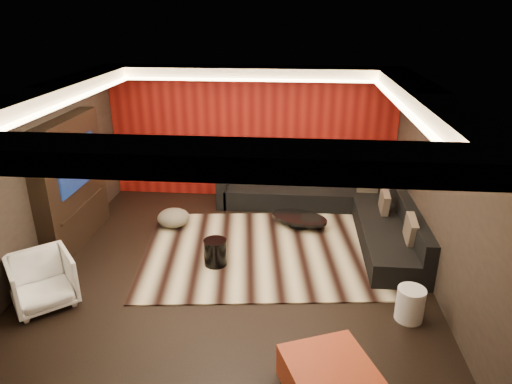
# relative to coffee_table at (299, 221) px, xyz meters

# --- Properties ---
(floor) EXTENTS (6.00, 6.00, 0.02)m
(floor) POSITION_rel_coffee_table_xyz_m (-1.04, -1.52, -0.12)
(floor) COLOR black
(floor) RESTS_ON ground
(ceiling) EXTENTS (6.00, 6.00, 0.02)m
(ceiling) POSITION_rel_coffee_table_xyz_m (-1.04, -1.52, 2.70)
(ceiling) COLOR silver
(ceiling) RESTS_ON ground
(wall_back) EXTENTS (6.00, 0.02, 2.80)m
(wall_back) POSITION_rel_coffee_table_xyz_m (-1.04, 1.49, 1.29)
(wall_back) COLOR black
(wall_back) RESTS_ON ground
(wall_left) EXTENTS (0.02, 6.00, 2.80)m
(wall_left) POSITION_rel_coffee_table_xyz_m (-4.05, -1.52, 1.29)
(wall_left) COLOR black
(wall_left) RESTS_ON ground
(wall_right) EXTENTS (0.02, 6.00, 2.80)m
(wall_right) POSITION_rel_coffee_table_xyz_m (1.97, -1.52, 1.29)
(wall_right) COLOR black
(wall_right) RESTS_ON ground
(red_feature_wall) EXTENTS (5.98, 0.05, 2.78)m
(red_feature_wall) POSITION_rel_coffee_table_xyz_m (-1.04, 1.45, 1.29)
(red_feature_wall) COLOR #6B0C0A
(red_feature_wall) RESTS_ON ground
(soffit_back) EXTENTS (6.00, 0.60, 0.22)m
(soffit_back) POSITION_rel_coffee_table_xyz_m (-1.04, 1.18, 2.58)
(soffit_back) COLOR silver
(soffit_back) RESTS_ON ground
(soffit_front) EXTENTS (6.00, 0.60, 0.22)m
(soffit_front) POSITION_rel_coffee_table_xyz_m (-1.04, -4.22, 2.58)
(soffit_front) COLOR silver
(soffit_front) RESTS_ON ground
(soffit_left) EXTENTS (0.60, 4.80, 0.22)m
(soffit_left) POSITION_rel_coffee_table_xyz_m (-3.74, -1.52, 2.58)
(soffit_left) COLOR silver
(soffit_left) RESTS_ON ground
(soffit_right) EXTENTS (0.60, 4.80, 0.22)m
(soffit_right) POSITION_rel_coffee_table_xyz_m (1.66, -1.52, 2.58)
(soffit_right) COLOR silver
(soffit_right) RESTS_ON ground
(cove_back) EXTENTS (4.80, 0.08, 0.04)m
(cove_back) POSITION_rel_coffee_table_xyz_m (-1.04, 0.84, 2.49)
(cove_back) COLOR #FFD899
(cove_back) RESTS_ON ground
(cove_front) EXTENTS (4.80, 0.08, 0.04)m
(cove_front) POSITION_rel_coffee_table_xyz_m (-1.04, -3.88, 2.49)
(cove_front) COLOR #FFD899
(cove_front) RESTS_ON ground
(cove_left) EXTENTS (0.08, 4.80, 0.04)m
(cove_left) POSITION_rel_coffee_table_xyz_m (-3.40, -1.52, 2.49)
(cove_left) COLOR #FFD899
(cove_left) RESTS_ON ground
(cove_right) EXTENTS (0.08, 4.80, 0.04)m
(cove_right) POSITION_rel_coffee_table_xyz_m (1.32, -1.52, 2.49)
(cove_right) COLOR #FFD899
(cove_right) RESTS_ON ground
(tv_surround) EXTENTS (0.30, 2.00, 2.20)m
(tv_surround) POSITION_rel_coffee_table_xyz_m (-3.89, -0.92, 0.99)
(tv_surround) COLOR black
(tv_surround) RESTS_ON ground
(tv_screen) EXTENTS (0.04, 1.30, 0.80)m
(tv_screen) POSITION_rel_coffee_table_xyz_m (-3.73, -0.92, 1.34)
(tv_screen) COLOR black
(tv_screen) RESTS_ON ground
(tv_shelf) EXTENTS (0.04, 1.60, 0.04)m
(tv_shelf) POSITION_rel_coffee_table_xyz_m (-3.73, -0.92, 0.59)
(tv_shelf) COLOR black
(tv_shelf) RESTS_ON ground
(rug) EXTENTS (4.31, 3.42, 0.02)m
(rug) POSITION_rel_coffee_table_xyz_m (-0.62, -1.02, -0.10)
(rug) COLOR beige
(rug) RESTS_ON floor
(coffee_table) EXTENTS (1.42, 1.42, 0.18)m
(coffee_table) POSITION_rel_coffee_table_xyz_m (0.00, 0.00, 0.00)
(coffee_table) COLOR black
(coffee_table) RESTS_ON rug
(drum_stool) EXTENTS (0.42, 0.42, 0.43)m
(drum_stool) POSITION_rel_coffee_table_xyz_m (-1.34, -1.53, 0.12)
(drum_stool) COLOR black
(drum_stool) RESTS_ON rug
(striped_pouf) EXTENTS (0.77, 0.77, 0.33)m
(striped_pouf) POSITION_rel_coffee_table_xyz_m (-2.37, -0.22, 0.07)
(striped_pouf) COLOR #C3B697
(striped_pouf) RESTS_ON rug
(white_side_table) EXTENTS (0.38, 0.38, 0.46)m
(white_side_table) POSITION_rel_coffee_table_xyz_m (1.46, -2.66, 0.12)
(white_side_table) COLOR white
(white_side_table) RESTS_ON floor
(orange_ottoman) EXTENTS (1.15, 1.15, 0.39)m
(orange_ottoman) POSITION_rel_coffee_table_xyz_m (0.31, -4.02, 0.08)
(orange_ottoman) COLOR #913B12
(orange_ottoman) RESTS_ON floor
(armchair) EXTENTS (1.13, 1.13, 0.74)m
(armchair) POSITION_rel_coffee_table_xyz_m (-3.54, -2.76, 0.26)
(armchair) COLOR white
(armchair) RESTS_ON floor
(sectional_sofa) EXTENTS (3.65, 3.50, 0.75)m
(sectional_sofa) POSITION_rel_coffee_table_xyz_m (0.69, 0.34, 0.15)
(sectional_sofa) COLOR black
(sectional_sofa) RESTS_ON floor
(throw_pillows) EXTENTS (1.74, 2.72, 0.50)m
(throw_pillows) POSITION_rel_coffee_table_xyz_m (1.21, 0.15, 0.51)
(throw_pillows) COLOR tan
(throw_pillows) RESTS_ON sectional_sofa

